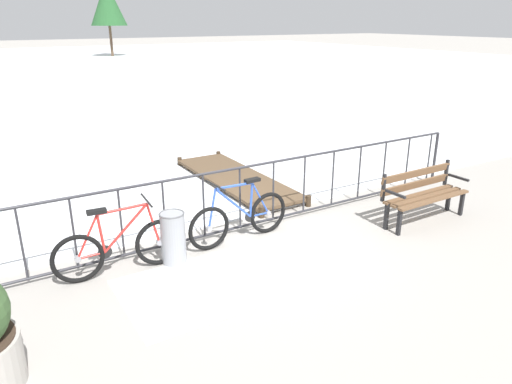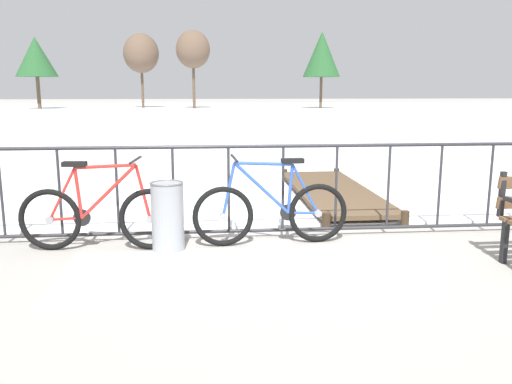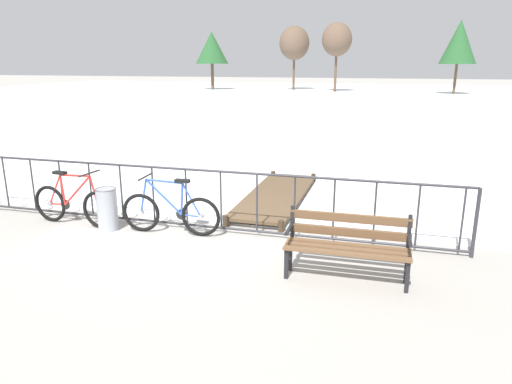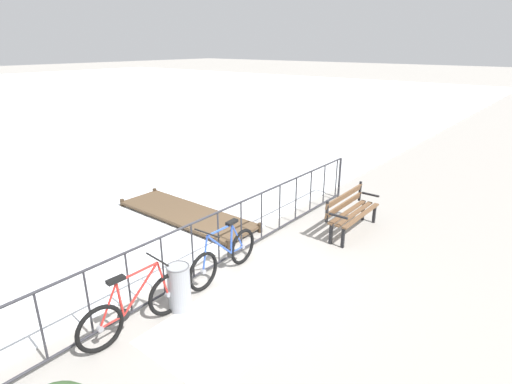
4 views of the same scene
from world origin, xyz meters
name	(u,v)px [view 2 (image 2 of 4)]	position (x,y,z in m)	size (l,w,h in m)	color
ground_plane	(282,236)	(0.00, 0.00, 0.00)	(160.00, 160.00, 0.00)	#9E9991
frozen_pond	(220,115)	(0.00, 28.40, 0.01)	(80.00, 56.00, 0.03)	white
snow_patch	(212,274)	(-0.83, -1.20, 0.00)	(2.79, 1.51, 0.01)	white
railing_fence	(283,189)	(0.00, 0.00, 0.56)	(9.06, 0.06, 1.07)	#2D2D33
bicycle_near_railing	(271,211)	(-0.16, -0.28, 0.37)	(1.71, 0.52, 0.97)	black
bicycle_second	(100,216)	(-1.99, -0.33, 0.37)	(1.71, 0.52, 0.97)	black
trash_bin	(168,216)	(-1.28, -0.40, 0.37)	(0.35, 0.35, 0.73)	gray
wooden_dock	(333,191)	(1.08, 2.06, 0.12)	(1.10, 3.62, 0.20)	brown
tree_far_west	(322,54)	(8.67, 38.28, 4.41)	(3.08, 3.08, 6.25)	brown
tree_west_mid	(36,57)	(-14.46, 39.41, 4.15)	(3.31, 3.31, 5.73)	brown
tree_centre	(193,50)	(-1.86, 38.98, 4.77)	(2.77, 2.77, 6.32)	brown
tree_east_mid	(141,53)	(-6.29, 41.02, 4.57)	(2.98, 2.98, 6.23)	brown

